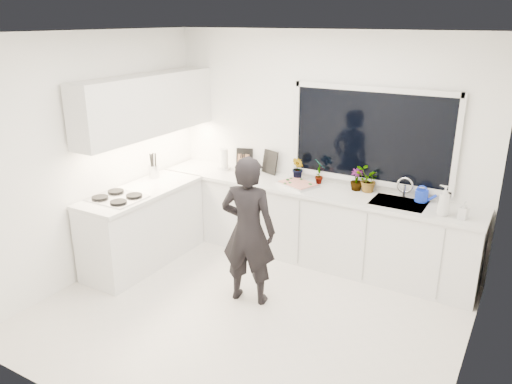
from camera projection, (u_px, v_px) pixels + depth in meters
The scene contains 25 objects.
floor at pixel (248, 314), 5.04m from camera, with size 4.00×3.50×0.02m, color beige.
wall_back at pixel (322, 146), 6.03m from camera, with size 4.00×0.02×2.70m, color white.
wall_left at pixel (93, 157), 5.55m from camera, with size 0.02×3.50×2.70m, color white.
wall_right at pixel (482, 231), 3.64m from camera, with size 0.02×3.50×2.70m, color white.
ceiling at pixel (246, 32), 4.14m from camera, with size 4.00×3.50×0.02m, color white.
window at pixel (371, 136), 5.65m from camera, with size 1.80×0.02×1.00m, color black.
base_cabinets_back at pixel (309, 224), 6.08m from camera, with size 3.92×0.58×0.88m, color white.
base_cabinets_left at pixel (144, 228), 5.97m from camera, with size 0.58×1.60×0.88m, color white.
countertop_back at pixel (310, 189), 5.92m from camera, with size 3.94×0.62×0.04m, color silver.
countertop_left at pixel (141, 192), 5.82m from camera, with size 0.62×1.60×0.04m, color silver.
upper_cabinets at pixel (147, 105), 5.85m from camera, with size 0.34×2.10×0.70m, color white.
sink at pixel (398, 207), 5.43m from camera, with size 0.58×0.42×0.14m, color silver.
faucet at pixel (405, 188), 5.54m from camera, with size 0.03×0.03×0.22m, color silver.
stovetop at pixel (117, 197), 5.53m from camera, with size 0.56×0.48×0.03m, color black.
person at pixel (248, 231), 5.04m from camera, with size 0.57×0.37×1.57m, color black.
pizza_tray at pixel (298, 184), 5.96m from camera, with size 0.43×0.32×0.03m, color #B5B5B9.
pizza at pixel (298, 183), 5.95m from camera, with size 0.40×0.28×0.01m, color #AC2017.
watering_can at pixel (421, 196), 5.43m from camera, with size 0.14×0.14×0.13m, color #1635D3.
paper_towel_roll at pixel (224, 160), 6.57m from camera, with size 0.11×0.11×0.26m, color white.
knife_block at pixel (243, 163), 6.48m from camera, with size 0.13×0.10×0.22m, color #966346.
utensil_crock at pixel (154, 171), 6.24m from camera, with size 0.13×0.13×0.16m, color #AEAEB2.
picture_frame_large at pixel (245, 159), 6.57m from camera, with size 0.22×0.02×0.28m, color black.
picture_frame_small at pixel (270, 162), 6.39m from camera, with size 0.25×0.02×0.30m, color black.
herb_plants at pixel (344, 176), 5.83m from camera, with size 1.15×0.34×0.31m.
soap_bottles at pixel (448, 203), 5.00m from camera, with size 0.31×0.13×0.32m.
Camera 1 is at (2.26, -3.72, 2.82)m, focal length 35.00 mm.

